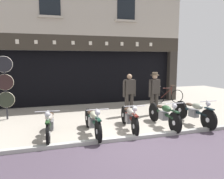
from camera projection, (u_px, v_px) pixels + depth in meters
ground at (143, 157)px, 5.10m from camera, size 21.53×22.00×0.18m
shop_facade at (83, 68)px, 12.42m from camera, size 9.83×4.42×6.38m
motorcycle_left at (50, 123)px, 6.27m from camera, size 0.62×1.92×0.90m
motorcycle_center_left at (93, 121)px, 6.49m from camera, size 0.62×2.03×0.90m
motorcycle_center at (129, 117)px, 6.92m from camera, size 0.62×1.91×0.90m
motorcycle_center_right at (164, 114)px, 7.21m from camera, size 0.62×2.04×0.92m
motorcycle_right at (194, 112)px, 7.51m from camera, size 0.62×2.11×0.94m
salesman_left at (129, 93)px, 8.66m from camera, size 0.56×0.27×1.64m
shopkeeper_center at (154, 91)px, 8.78m from camera, size 0.55×0.35×1.70m
tyre_sign_pole at (5, 83)px, 8.01m from camera, size 0.59×0.06×2.32m
advert_board_near at (115, 70)px, 11.31m from camera, size 0.79×0.03×0.90m
advert_board_far at (134, 69)px, 11.61m from camera, size 0.68×0.03×1.08m
leaning_bicycle at (168, 96)px, 11.20m from camera, size 1.71×0.50×0.93m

